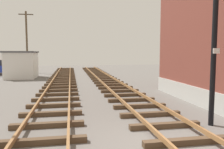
# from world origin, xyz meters

# --- Properties ---
(ground_plane) EXTENTS (84.58, 84.58, 0.00)m
(ground_plane) POSITION_xyz_m (0.00, 0.00, 0.00)
(ground_plane) COLOR #605B56
(track_near_building) EXTENTS (2.50, 65.06, 0.32)m
(track_near_building) POSITION_xyz_m (0.76, -0.00, 0.13)
(track_near_building) COLOR #4C3826
(track_near_building) RESTS_ON ground
(signal_mast) EXTENTS (0.36, 0.40, 5.89)m
(signal_mast) POSITION_xyz_m (2.50, 1.43, 3.67)
(signal_mast) COLOR black
(signal_mast) RESTS_ON ground
(control_hut) EXTENTS (3.00, 3.80, 2.76)m
(control_hut) POSITION_xyz_m (-7.35, 18.88, 1.39)
(control_hut) COLOR silver
(control_hut) RESTS_ON ground
(parked_car_blue) EXTENTS (4.20, 2.04, 1.76)m
(parked_car_blue) POSITION_xyz_m (-10.52, 23.01, 0.90)
(parked_car_blue) COLOR #23389E
(parked_car_blue) RESTS_ON ground
(utility_pole_far) EXTENTS (1.80, 0.24, 7.93)m
(utility_pole_far) POSITION_xyz_m (-7.96, 25.55, 4.16)
(utility_pole_far) COLOR brown
(utility_pole_far) RESTS_ON ground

